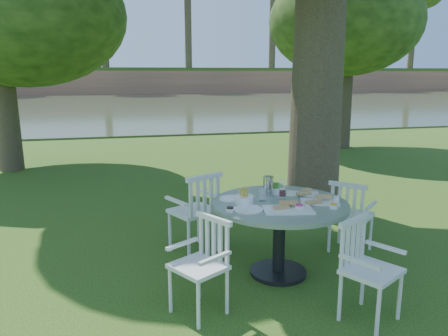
{
  "coord_description": "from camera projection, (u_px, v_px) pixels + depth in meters",
  "views": [
    {
      "loc": [
        -1.19,
        -4.79,
        1.97
      ],
      "look_at": [
        0.0,
        0.2,
        0.85
      ],
      "focal_mm": 35.0,
      "sensor_mm": 36.0,
      "label": 1
    }
  ],
  "objects": [
    {
      "name": "ground",
      "position": [
        228.0,
        240.0,
        5.24
      ],
      "size": [
        140.0,
        140.0,
        0.0
      ],
      "primitive_type": "plane",
      "color": "#1C3B0C",
      "rests_on": "ground"
    },
    {
      "name": "table",
      "position": [
        280.0,
        217.0,
        4.25
      ],
      "size": [
        1.31,
        1.31,
        0.75
      ],
      "color": "black",
      "rests_on": "ground"
    },
    {
      "name": "chair_ne",
      "position": [
        349.0,
        212.0,
        4.77
      ],
      "size": [
        0.57,
        0.57,
        0.82
      ],
      "rotation": [
        0.0,
        0.0,
        -3.98
      ],
      "color": "silver",
      "rests_on": "ground"
    },
    {
      "name": "chair_nw",
      "position": [
        199.0,
        207.0,
        4.75
      ],
      "size": [
        0.61,
        0.59,
        0.91
      ],
      "rotation": [
        0.0,
        0.0,
        -2.67
      ],
      "color": "silver",
      "rests_on": "ground"
    },
    {
      "name": "chair_sw",
      "position": [
        205.0,
        257.0,
        3.62
      ],
      "size": [
        0.53,
        0.54,
        0.8
      ],
      "rotation": [
        0.0,
        0.0,
        -1.02
      ],
      "color": "silver",
      "rests_on": "ground"
    },
    {
      "name": "chair_se",
      "position": [
        363.0,
        261.0,
        3.51
      ],
      "size": [
        0.56,
        0.55,
        0.82
      ],
      "rotation": [
        0.0,
        0.0,
        0.53
      ],
      "color": "silver",
      "rests_on": "ground"
    },
    {
      "name": "tableware",
      "position": [
        273.0,
        197.0,
        4.26
      ],
      "size": [
        1.16,
        0.87,
        0.21
      ],
      "color": "white",
      "rests_on": "table"
    },
    {
      "name": "river",
      "position": [
        139.0,
        106.0,
        27.1
      ],
      "size": [
        100.0,
        28.0,
        0.12
      ],
      "primitive_type": "cube",
      "color": "#343D24",
      "rests_on": "ground"
    },
    {
      "name": "far_bank",
      "position": [
        130.0,
        18.0,
        42.85
      ],
      "size": [
        100.0,
        18.0,
        15.2
      ],
      "color": "brown",
      "rests_on": "ground"
    }
  ]
}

